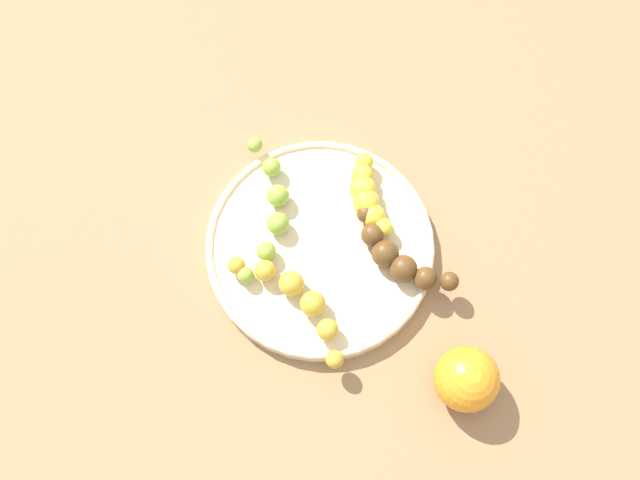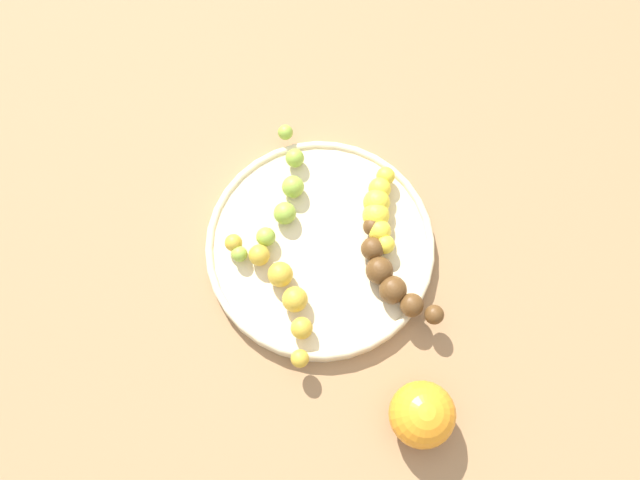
{
  "view_description": "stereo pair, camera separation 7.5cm",
  "coord_description": "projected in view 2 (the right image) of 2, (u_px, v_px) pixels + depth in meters",
  "views": [
    {
      "loc": [
        -0.18,
        -0.2,
        0.84
      ],
      "look_at": [
        0.0,
        0.0,
        0.04
      ],
      "focal_mm": 39.27,
      "sensor_mm": 36.0,
      "label": 1
    },
    {
      "loc": [
        -0.12,
        -0.24,
        0.84
      ],
      "look_at": [
        0.0,
        0.0,
        0.04
      ],
      "focal_mm": 39.27,
      "sensor_mm": 36.0,
      "label": 2
    }
  ],
  "objects": [
    {
      "name": "banana_green",
      "position": [
        282.0,
        197.0,
        0.87
      ],
      "size": [
        0.14,
        0.15,
        0.03
      ],
      "rotation": [
        0.0,
        0.0,
        5.53
      ],
      "color": "#8CAD38",
      "rests_on": "fruit_bowl"
    },
    {
      "name": "orange_fruit",
      "position": [
        422.0,
        415.0,
        0.78
      ],
      "size": [
        0.08,
        0.08,
        0.08
      ],
      "primitive_type": "sphere",
      "color": "orange",
      "rests_on": "ground_plane"
    },
    {
      "name": "fruit_bowl",
      "position": [
        320.0,
        247.0,
        0.88
      ],
      "size": [
        0.29,
        0.29,
        0.02
      ],
      "color": "beige",
      "rests_on": "ground_plane"
    },
    {
      "name": "banana_yellow",
      "position": [
        379.0,
        209.0,
        0.87
      ],
      "size": [
        0.07,
        0.1,
        0.03
      ],
      "rotation": [
        0.0,
        0.0,
        2.67
      ],
      "color": "yellow",
      "rests_on": "fruit_bowl"
    },
    {
      "name": "banana_spotted",
      "position": [
        281.0,
        290.0,
        0.83
      ],
      "size": [
        0.06,
        0.18,
        0.03
      ],
      "rotation": [
        0.0,
        0.0,
        0.09
      ],
      "color": "gold",
      "rests_on": "fruit_bowl"
    },
    {
      "name": "banana_overripe",
      "position": [
        391.0,
        277.0,
        0.84
      ],
      "size": [
        0.06,
        0.15,
        0.03
      ],
      "rotation": [
        0.0,
        0.0,
        3.27
      ],
      "color": "#593819",
      "rests_on": "fruit_bowl"
    },
    {
      "name": "ground_plane",
      "position": [
        320.0,
        250.0,
        0.89
      ],
      "size": [
        2.4,
        2.4,
        0.0
      ],
      "primitive_type": "plane",
      "color": "#936D47"
    }
  ]
}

